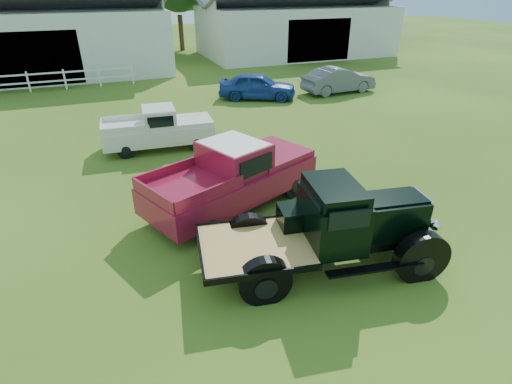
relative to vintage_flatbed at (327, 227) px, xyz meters
name	(u,v)px	position (x,y,z in m)	size (l,w,h in m)	color
ground	(266,253)	(-1.04, 0.95, -1.06)	(120.00, 120.00, 0.00)	#344B15
shed_left	(29,32)	(-8.04, 26.95, 1.74)	(18.80, 10.20, 5.60)	beige
shed_right	(295,23)	(12.96, 27.95, 1.54)	(16.80, 9.20, 5.20)	beige
fence_rail	(9,83)	(-9.04, 20.95, -0.46)	(14.20, 0.16, 1.20)	white
vintage_flatbed	(327,227)	(0.00, 0.00, 0.00)	(5.35, 2.12, 2.12)	black
red_pickup	(232,175)	(-1.06, 3.47, -0.08)	(5.39, 2.07, 1.97)	maroon
white_pickup	(158,129)	(-2.30, 8.91, -0.26)	(4.35, 1.69, 1.60)	silver
misc_car_blue	(257,86)	(4.08, 14.52, -0.34)	(1.71, 4.24, 1.45)	navy
misc_car_grey	(339,80)	(9.08, 14.13, -0.33)	(1.54, 4.41, 1.45)	#53545B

